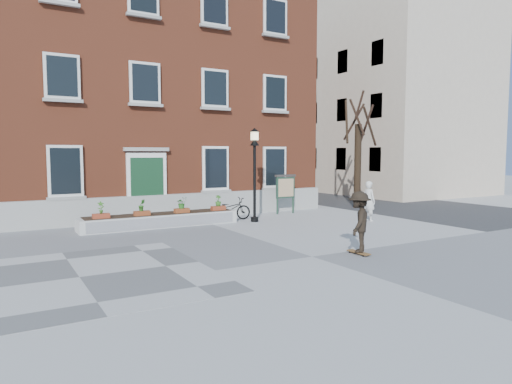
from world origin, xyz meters
TOP-DOWN VIEW (x-y plane):
  - ground at (0.00, 0.00)m, footprint 100.00×100.00m
  - checker_patch at (-6.00, 1.00)m, footprint 6.00×6.00m
  - bicycle at (1.15, 7.36)m, footprint 1.92×0.85m
  - parked_car at (10.74, 16.76)m, footprint 2.20×4.03m
  - bystander at (6.19, 4.21)m, footprint 0.43×0.63m
  - brick_building at (-2.00, 13.98)m, footprint 18.40×10.85m
  - planter_assembly at (-1.99, 7.18)m, footprint 6.20×1.12m
  - bare_tree at (9.01, 8.01)m, footprint 1.83×1.83m
  - side_street at (17.99, 19.78)m, footprint 15.20×36.00m
  - lamp_post at (1.85, 6.46)m, footprint 0.40×0.40m
  - notice_board at (4.40, 7.93)m, footprint 1.10×0.16m
  - skateboarder at (1.33, -0.44)m, footprint 1.28×1.19m

SIDE VIEW (x-z plane):
  - ground at x=0.00m, z-range 0.00..0.00m
  - checker_patch at x=-6.00m, z-range 0.00..0.01m
  - planter_assembly at x=-1.99m, z-range -0.27..0.88m
  - bicycle at x=1.15m, z-range 0.00..0.97m
  - parked_car at x=10.74m, z-range 0.00..1.26m
  - bystander at x=6.19m, z-range 0.00..1.70m
  - skateboarder at x=1.33m, z-range 0.03..1.85m
  - notice_board at x=4.40m, z-range 0.33..2.20m
  - lamp_post at x=1.85m, z-range 0.57..4.50m
  - bare_tree at x=9.01m, z-range -0.29..5.87m
  - brick_building at x=-2.00m, z-range 0.00..12.60m
  - side_street at x=17.99m, z-range -0.23..14.27m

